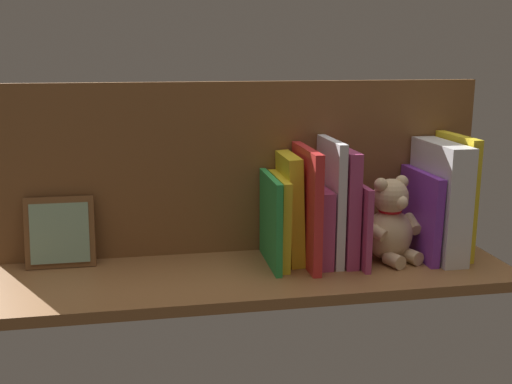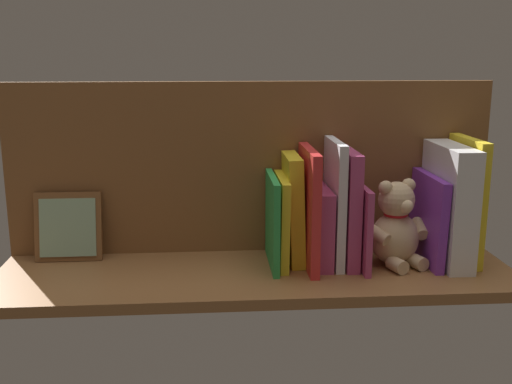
# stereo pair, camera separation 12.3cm
# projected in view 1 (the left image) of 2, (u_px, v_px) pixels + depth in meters

# --- Properties ---
(ground_plane) EXTENTS (1.07, 0.32, 0.02)m
(ground_plane) POSITION_uv_depth(u_px,v_px,m) (256.00, 275.00, 1.27)
(ground_plane) COLOR brown
(shelf_back_panel) EXTENTS (1.07, 0.02, 0.38)m
(shelf_back_panel) POSITION_uv_depth(u_px,v_px,m) (245.00, 168.00, 1.35)
(shelf_back_panel) COLOR brown
(shelf_back_panel) RESTS_ON ground_plane
(book_0) EXTENTS (0.02, 0.17, 0.27)m
(book_0) POSITION_uv_depth(u_px,v_px,m) (454.00, 195.00, 1.35)
(book_0) COLOR yellow
(book_0) RESTS_ON ground_plane
(dictionary_thick_white) EXTENTS (0.05, 0.20, 0.25)m
(dictionary_thick_white) POSITION_uv_depth(u_px,v_px,m) (439.00, 200.00, 1.33)
(dictionary_thick_white) COLOR silver
(dictionary_thick_white) RESTS_ON ground_plane
(book_1) EXTENTS (0.02, 0.19, 0.19)m
(book_1) POSITION_uv_depth(u_px,v_px,m) (419.00, 214.00, 1.34)
(book_1) COLOR purple
(book_1) RESTS_ON ground_plane
(teddy_bear) EXTENTS (0.14, 0.14, 0.18)m
(teddy_bear) POSITION_uv_depth(u_px,v_px,m) (390.00, 223.00, 1.31)
(teddy_bear) COLOR #D1B284
(teddy_bear) RESTS_ON ground_plane
(book_2) EXTENTS (0.01, 0.19, 0.17)m
(book_2) POSITION_uv_depth(u_px,v_px,m) (354.00, 221.00, 1.31)
(book_2) COLOR #B23F72
(book_2) RESTS_ON ground_plane
(book_3) EXTENTS (0.03, 0.17, 0.24)m
(book_3) POSITION_uv_depth(u_px,v_px,m) (342.00, 204.00, 1.31)
(book_3) COLOR #B23F72
(book_3) RESTS_ON ground_plane
(book_4) EXTENTS (0.02, 0.17, 0.26)m
(book_4) POSITION_uv_depth(u_px,v_px,m) (330.00, 200.00, 1.30)
(book_4) COLOR silver
(book_4) RESTS_ON ground_plane
(book_5) EXTENTS (0.03, 0.17, 0.16)m
(book_5) POSITION_uv_depth(u_px,v_px,m) (317.00, 223.00, 1.31)
(book_5) COLOR #B23F72
(book_5) RESTS_ON ground_plane
(book_6) EXTENTS (0.02, 0.19, 0.25)m
(book_6) POSITION_uv_depth(u_px,v_px,m) (306.00, 206.00, 1.28)
(book_6) COLOR red
(book_6) RESTS_ON ground_plane
(book_7) EXTENTS (0.04, 0.14, 0.23)m
(book_7) POSITION_uv_depth(u_px,v_px,m) (290.00, 208.00, 1.31)
(book_7) COLOR yellow
(book_7) RESTS_ON ground_plane
(book_8) EXTENTS (0.02, 0.16, 0.19)m
(book_8) POSITION_uv_depth(u_px,v_px,m) (279.00, 220.00, 1.29)
(book_8) COLOR yellow
(book_8) RESTS_ON ground_plane
(book_9) EXTENTS (0.01, 0.18, 0.19)m
(book_9) POSITION_uv_depth(u_px,v_px,m) (270.00, 220.00, 1.28)
(book_9) COLOR green
(book_9) RESTS_ON ground_plane
(picture_frame_leaning) EXTENTS (0.14, 0.04, 0.15)m
(picture_frame_leaning) POSITION_uv_depth(u_px,v_px,m) (60.00, 232.00, 1.27)
(picture_frame_leaning) COLOR brown
(picture_frame_leaning) RESTS_ON ground_plane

